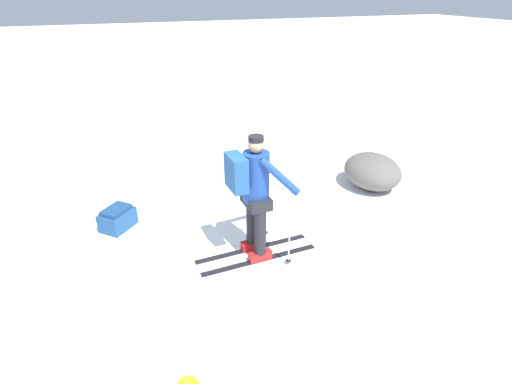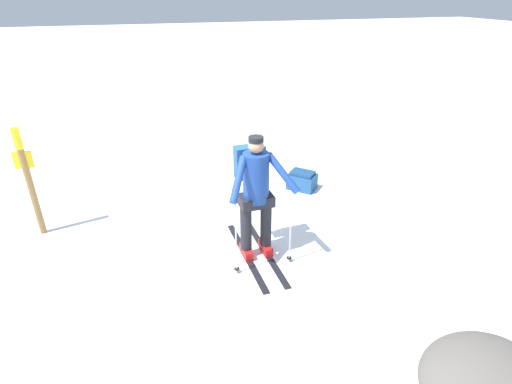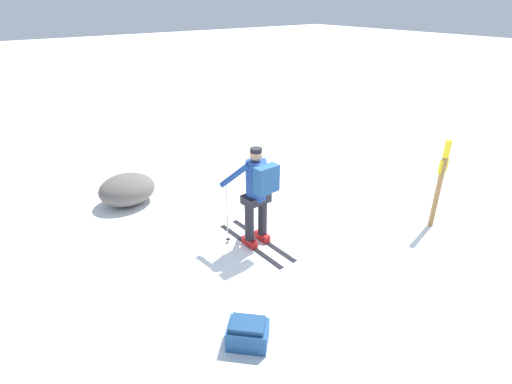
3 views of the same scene
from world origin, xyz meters
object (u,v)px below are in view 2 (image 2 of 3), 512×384
Objects in this scene: skier at (255,189)px; trail_marker at (27,174)px; dropped_backpack at (302,180)px; rock_boulder at (483,381)px.

trail_marker is at bearing -26.43° from skier.
skier is 2.28m from dropped_backpack.
skier is 1.04× the size of trail_marker.
trail_marker is at bearing -45.68° from rock_boulder.
skier is at bearing 49.93° from dropped_backpack.
trail_marker is 1.47× the size of rock_boulder.
skier reaches higher than dropped_backpack.
trail_marker reaches higher than rock_boulder.
trail_marker reaches higher than dropped_backpack.
rock_boulder is (-1.16, 2.68, -0.67)m from skier.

